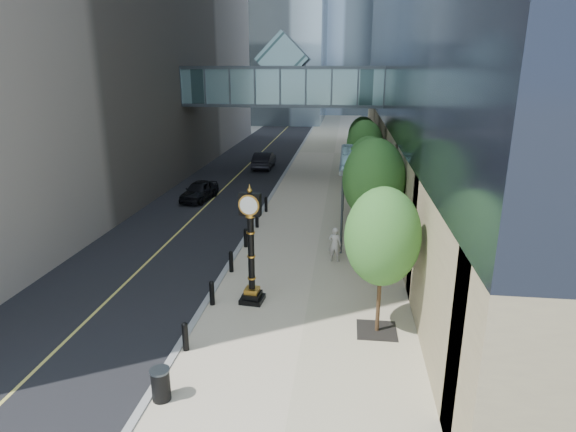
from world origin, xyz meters
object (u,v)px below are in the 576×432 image
object	(u,v)px
trash_bin	(161,385)
car_near	(199,191)
pedestrian	(335,245)
street_clock	(251,254)
car_far	(264,160)

from	to	relation	value
trash_bin	car_near	size ratio (longest dim) A/B	0.23
pedestrian	car_near	distance (m)	14.13
street_clock	car_far	world-z (taller)	street_clock
car_far	car_near	bearing A→B (deg)	77.28
car_near	street_clock	bearing A→B (deg)	-58.12
car_far	pedestrian	bearing A→B (deg)	108.00
trash_bin	car_far	bearing A→B (deg)	94.65
trash_bin	car_far	distance (m)	32.67
pedestrian	car_near	world-z (taller)	pedestrian
street_clock	trash_bin	xyz separation A→B (m)	(-1.38, -6.11, -1.56)
trash_bin	car_far	world-z (taller)	car_far
car_far	street_clock	bearing A→B (deg)	98.58
street_clock	car_near	size ratio (longest dim) A/B	1.17
car_far	trash_bin	bearing A→B (deg)	94.56
street_clock	pedestrian	bearing A→B (deg)	61.38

